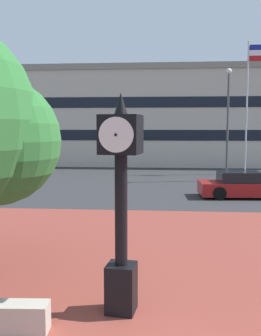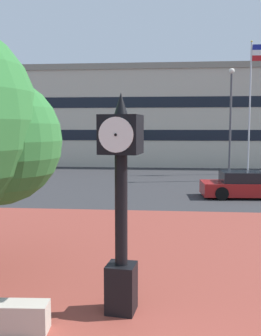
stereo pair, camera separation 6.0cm
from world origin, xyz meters
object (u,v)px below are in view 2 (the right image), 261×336
car_street_near (245,186)px  street_lamp_post (231,113)px  flagpole_primary (253,94)px  civic_building (167,117)px  street_clock (121,197)px

car_street_near → street_lamp_post: (0.19, 6.12, 3.76)m
flagpole_primary → civic_building: 11.56m
civic_building → car_street_near: bearing=-79.0°
street_clock → car_street_near: 13.55m
car_street_near → flagpole_primary: size_ratio=0.45×
car_street_near → flagpole_primary: bearing=163.5°
street_clock → street_lamp_post: bearing=82.7°
civic_building → flagpole_primary: bearing=-57.4°
civic_building → street_lamp_post: 14.11m
street_clock → flagpole_primary: bearing=79.9°
flagpole_primary → civic_building: bearing=122.6°
street_lamp_post → street_clock: bearing=-104.6°
street_clock → civic_building: size_ratio=0.15×
car_street_near → civic_building: bearing=-172.1°
flagpole_primary → street_lamp_post: bearing=-119.6°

